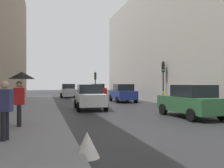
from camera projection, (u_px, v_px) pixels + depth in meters
name	position (u px, v px, depth m)	size (l,w,h in m)	color
ground_plane	(201.00, 134.00, 8.88)	(120.00, 120.00, 0.00)	#28282B
sidewalk_kerb	(32.00, 116.00, 13.02)	(3.12, 40.00, 0.16)	gray
building_facade_right	(213.00, 41.00, 24.21)	(12.00, 34.47, 12.10)	#B2ADA3
traffic_light_mid_street	(163.00, 75.00, 20.81)	(0.33, 0.45, 3.73)	#2D2D2D
traffic_light_far_median	(95.00, 80.00, 30.54)	(0.25, 0.43, 3.26)	#2D2D2D
car_red_sedan	(97.00, 90.00, 37.11)	(2.20, 4.29, 1.76)	red
car_blue_van	(123.00, 93.00, 24.17)	(2.15, 4.27, 1.76)	navy
car_silver_hatchback	(68.00, 91.00, 32.04)	(2.10, 4.24, 1.76)	#BCBCC1
car_white_compact	(90.00, 97.00, 17.45)	(2.20, 4.29, 1.76)	silver
car_green_estate	(191.00, 101.00, 13.24)	(2.15, 4.27, 1.76)	#2D6038
pedestrian_with_umbrella	(21.00, 83.00, 9.59)	(1.00, 1.00, 2.14)	black
pedestrian_with_grey_backpack	(3.00, 106.00, 7.24)	(0.65, 0.44, 1.77)	black
warning_sign_triangle	(87.00, 145.00, 6.09)	(0.64, 0.64, 0.65)	silver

